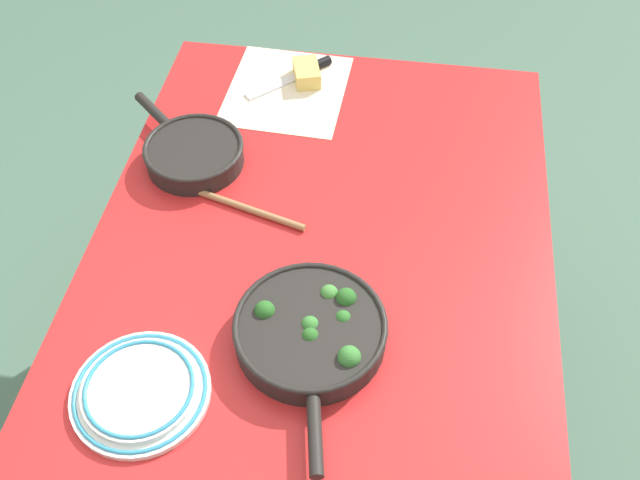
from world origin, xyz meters
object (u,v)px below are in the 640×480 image
Objects in this scene: skillet_broccoli at (311,331)px; wooden_spoon at (213,197)px; grater_knife at (301,73)px; skillet_eggs at (193,153)px; dinner_plate_stack at (140,391)px; cheese_block at (307,73)px.

skillet_broccoli reaches higher than wooden_spoon.
skillet_broccoli is 0.42m from wooden_spoon.
skillet_broccoli is at bearing 57.12° from grater_knife.
wooden_spoon is 1.74× the size of grater_knife.
skillet_eggs is 1.24× the size of dinner_plate_stack.
dinner_plate_stack is at bearing -72.08° from skillet_broccoli.
skillet_eggs is 1.51× the size of grater_knife.
skillet_broccoli reaches higher than cheese_block.
dinner_plate_stack reaches higher than wooden_spoon.
cheese_block is (-0.34, 0.20, -0.01)m from skillet_eggs.
skillet_broccoli is 0.55m from skillet_eggs.
skillet_broccoli is 3.87× the size of cheese_block.
cheese_block reaches higher than grater_knife.
skillet_broccoli is at bearing 170.93° from skillet_eggs.
cheese_block is (-0.77, -0.13, -0.01)m from skillet_broccoli.
cheese_block is at bearing -78.48° from skillet_eggs.
dinner_plate_stack is at bearing 104.81° from wooden_spoon.
grater_knife is at bearing -88.08° from wooden_spoon.
wooden_spoon is 1.42× the size of dinner_plate_stack.
skillet_broccoli is at bearing 9.83° from cheese_block.
skillet_eggs is 0.87× the size of wooden_spoon.
grater_knife is (-0.79, -0.15, -0.02)m from skillet_broccoli.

